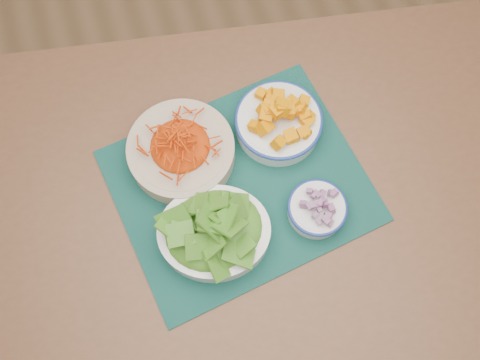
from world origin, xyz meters
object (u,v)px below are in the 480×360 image
at_px(placemat, 240,185).
at_px(onion_bowl, 317,208).
at_px(table, 265,217).
at_px(carrot_bowl, 181,149).
at_px(lettuce_bowl, 214,230).
at_px(squash_bowl, 279,120).

xyz_separation_m(placemat, onion_bowl, (0.13, -0.10, 0.03)).
distance_m(table, carrot_bowl, 0.24).
distance_m(carrot_bowl, onion_bowl, 0.30).
relative_size(table, placemat, 2.93).
bearing_deg(carrot_bowl, placemat, -46.01).
relative_size(table, lettuce_bowl, 5.68).
xyz_separation_m(table, carrot_bowl, (-0.14, 0.16, 0.13)).
xyz_separation_m(table, placemat, (-0.04, 0.06, 0.09)).
distance_m(placemat, lettuce_bowl, 0.13).
height_order(table, onion_bowl, onion_bowl).
bearing_deg(squash_bowl, carrot_bowl, 180.00).
relative_size(carrot_bowl, lettuce_bowl, 1.03).
bearing_deg(table, lettuce_bowl, -155.90).
bearing_deg(onion_bowl, squash_bowl, 92.90).
bearing_deg(lettuce_bowl, placemat, 60.19).
xyz_separation_m(lettuce_bowl, onion_bowl, (0.21, -0.02, -0.02)).
bearing_deg(lettuce_bowl, carrot_bowl, 107.11).
height_order(table, squash_bowl, squash_bowl).
distance_m(table, onion_bowl, 0.16).
height_order(table, lettuce_bowl, lettuce_bowl).
height_order(table, placemat, placemat).
xyz_separation_m(placemat, lettuce_bowl, (-0.08, -0.09, 0.05)).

